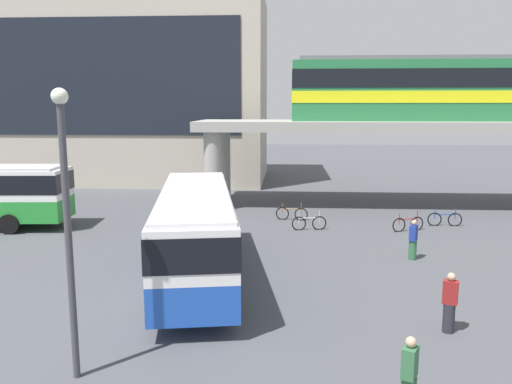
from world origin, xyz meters
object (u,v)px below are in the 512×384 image
pedestrian_near_building (450,304)px  pedestrian_walking_across (413,241)px  bus_main (195,224)px  train (474,88)px  bicycle_brown (292,214)px  bicycle_blue (445,219)px  bicycle_red (408,224)px  pedestrian_at_kerb (409,378)px  station_building (97,90)px  bicycle_silver (309,223)px

pedestrian_near_building → pedestrian_walking_across: size_ratio=1.04×
bus_main → pedestrian_walking_across: 9.01m
train → pedestrian_walking_across: 14.73m
bicycle_brown → bicycle_blue: (8.04, -0.93, 0.00)m
bicycle_red → bicycle_blue: (2.19, 1.24, 0.00)m
bicycle_brown → bicycle_red: (5.85, -2.17, 0.00)m
bicycle_red → pedestrian_at_kerb: (-3.64, -15.81, 0.43)m
pedestrian_at_kerb → station_building: bearing=119.2°
station_building → bus_main: size_ratio=2.55×
bicycle_red → pedestrian_near_building: size_ratio=0.98×
bicycle_red → pedestrian_walking_across: bearing=-100.9°
bicycle_blue → pedestrian_at_kerb: bearing=-108.9°
train → bus_main: (-14.60, -14.42, -5.33)m
bicycle_blue → pedestrian_near_building: 13.62m
bus_main → pedestrian_near_building: 8.97m
bus_main → pedestrian_walking_across: (8.50, 2.71, -1.21)m
bicycle_silver → bicycle_blue: (7.18, 1.32, 0.00)m
bicycle_brown → pedestrian_walking_across: size_ratio=1.07×
bus_main → pedestrian_at_kerb: bus_main is taller
pedestrian_near_building → train: bearing=70.0°
bicycle_blue → pedestrian_walking_across: bearing=-117.0°
train → bicycle_brown: (-11.00, -4.60, -6.96)m
bus_main → pedestrian_walking_across: bus_main is taller
bicycle_brown → pedestrian_at_kerb: (2.21, -17.98, 0.43)m
bus_main → pedestrian_near_building: size_ratio=6.57×
bus_main → bicycle_red: bus_main is taller
station_building → pedestrian_walking_across: station_building is taller
station_building → pedestrian_at_kerb: 39.40m
bicycle_red → bus_main: bearing=-141.0°
train → bus_main: bearing=-135.4°
station_building → train: 29.90m
train → bicycle_silver: train is taller
train → bicycle_blue: 9.37m
bicycle_silver → bicycle_red: same height
bicycle_red → bicycle_blue: same height
pedestrian_near_building → bicycle_red: bearing=82.3°
bicycle_brown → pedestrian_at_kerb: pedestrian_at_kerb is taller
pedestrian_at_kerb → bicycle_silver: bearing=94.9°
bicycle_red → bicycle_blue: bearing=29.5°
bicycle_red → pedestrian_at_kerb: 16.23m
bicycle_brown → bicycle_silver: (0.87, -2.26, 0.00)m
pedestrian_walking_across → bicycle_blue: bearing=63.0°
bus_main → bicycle_blue: (11.64, 8.88, -1.63)m
bicycle_brown → pedestrian_near_building: 14.64m
bicycle_brown → bicycle_blue: bearing=-6.6°
bicycle_red → pedestrian_at_kerb: bearing=-103.0°
train → pedestrian_at_kerb: train is taller
pedestrian_at_kerb → pedestrian_near_building: bearing=63.0°
bus_main → pedestrian_near_building: (7.84, -4.19, -1.18)m
bicycle_brown → bicycle_red: same height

